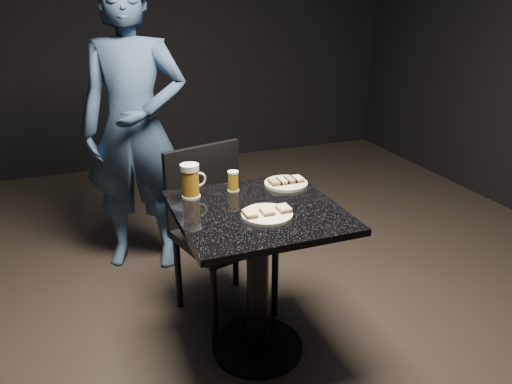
{
  "coord_description": "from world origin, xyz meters",
  "views": [
    {
      "loc": [
        -0.71,
        -1.85,
        1.63
      ],
      "look_at": [
        0.0,
        0.02,
        0.82
      ],
      "focal_mm": 35.0,
      "sensor_mm": 36.0,
      "label": 1
    }
  ],
  "objects_px": {
    "table": "(258,257)",
    "chair": "(217,223)",
    "patron": "(135,130)",
    "beer_tumbler": "(233,181)",
    "beer_mug": "(191,181)",
    "plate_small": "(286,184)",
    "plate_large": "(267,215)"
  },
  "relations": [
    {
      "from": "table",
      "to": "chair",
      "type": "distance_m",
      "value": 0.43
    },
    {
      "from": "table",
      "to": "chair",
      "type": "xyz_separation_m",
      "value": [
        -0.07,
        0.43,
        -0.0
      ]
    },
    {
      "from": "patron",
      "to": "beer_tumbler",
      "type": "height_order",
      "value": "patron"
    },
    {
      "from": "patron",
      "to": "beer_mug",
      "type": "xyz_separation_m",
      "value": [
        0.12,
        -0.85,
        -0.04
      ]
    },
    {
      "from": "patron",
      "to": "chair",
      "type": "distance_m",
      "value": 0.81
    },
    {
      "from": "beer_mug",
      "to": "beer_tumbler",
      "type": "distance_m",
      "value": 0.21
    },
    {
      "from": "plate_small",
      "to": "table",
      "type": "height_order",
      "value": "plate_small"
    },
    {
      "from": "plate_small",
      "to": "plate_large",
      "type": "bearing_deg",
      "value": -126.28
    },
    {
      "from": "plate_large",
      "to": "beer_tumbler",
      "type": "relative_size",
      "value": 2.22
    },
    {
      "from": "plate_small",
      "to": "table",
      "type": "relative_size",
      "value": 0.28
    },
    {
      "from": "plate_large",
      "to": "plate_small",
      "type": "relative_size",
      "value": 1.03
    },
    {
      "from": "beer_mug",
      "to": "beer_tumbler",
      "type": "xyz_separation_m",
      "value": [
        0.2,
        0.0,
        -0.03
      ]
    },
    {
      "from": "patron",
      "to": "chair",
      "type": "height_order",
      "value": "patron"
    },
    {
      "from": "beer_tumbler",
      "to": "chair",
      "type": "height_order",
      "value": "chair"
    },
    {
      "from": "plate_small",
      "to": "beer_mug",
      "type": "relative_size",
      "value": 1.33
    },
    {
      "from": "plate_large",
      "to": "beer_mug",
      "type": "xyz_separation_m",
      "value": [
        -0.24,
        0.32,
        0.07
      ]
    },
    {
      "from": "patron",
      "to": "beer_tumbler",
      "type": "bearing_deg",
      "value": -48.09
    },
    {
      "from": "table",
      "to": "beer_tumbler",
      "type": "bearing_deg",
      "value": 98.15
    },
    {
      "from": "plate_small",
      "to": "patron",
      "type": "distance_m",
      "value": 1.05
    },
    {
      "from": "plate_large",
      "to": "patron",
      "type": "relative_size",
      "value": 0.12
    },
    {
      "from": "plate_large",
      "to": "patron",
      "type": "bearing_deg",
      "value": 107.56
    },
    {
      "from": "patron",
      "to": "chair",
      "type": "bearing_deg",
      "value": -44.92
    },
    {
      "from": "plate_large",
      "to": "beer_tumbler",
      "type": "xyz_separation_m",
      "value": [
        -0.04,
        0.32,
        0.04
      ]
    },
    {
      "from": "plate_large",
      "to": "table",
      "type": "distance_m",
      "value": 0.26
    },
    {
      "from": "table",
      "to": "chair",
      "type": "relative_size",
      "value": 0.84
    },
    {
      "from": "beer_mug",
      "to": "chair",
      "type": "xyz_separation_m",
      "value": [
        0.17,
        0.2,
        -0.33
      ]
    },
    {
      "from": "patron",
      "to": "beer_tumbler",
      "type": "relative_size",
      "value": 17.73
    },
    {
      "from": "plate_large",
      "to": "plate_small",
      "type": "bearing_deg",
      "value": 53.72
    },
    {
      "from": "plate_small",
      "to": "chair",
      "type": "relative_size",
      "value": 0.24
    },
    {
      "from": "plate_small",
      "to": "table",
      "type": "bearing_deg",
      "value": -136.96
    },
    {
      "from": "beer_mug",
      "to": "beer_tumbler",
      "type": "height_order",
      "value": "beer_mug"
    },
    {
      "from": "plate_large",
      "to": "beer_mug",
      "type": "bearing_deg",
      "value": 127.58
    }
  ]
}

